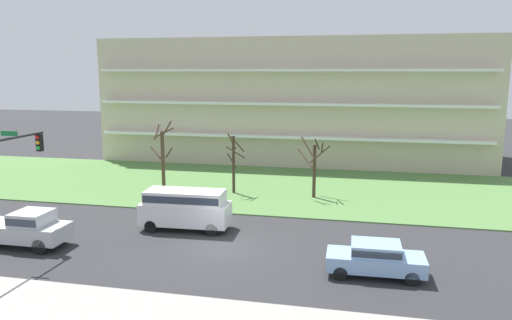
% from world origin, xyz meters
% --- Properties ---
extents(ground, '(160.00, 160.00, 0.00)m').
position_xyz_m(ground, '(0.00, 0.00, 0.00)').
color(ground, '#2D2D30').
extents(sidewalk_curb_near, '(80.00, 4.00, 0.15)m').
position_xyz_m(sidewalk_curb_near, '(0.00, -8.00, 0.07)').
color(sidewalk_curb_near, '#99968E').
rests_on(sidewalk_curb_near, ground).
extents(grass_lawn_strip, '(80.00, 16.00, 0.08)m').
position_xyz_m(grass_lawn_strip, '(0.00, 14.00, 0.04)').
color(grass_lawn_strip, '#547F42').
rests_on(grass_lawn_strip, ground).
extents(apartment_building, '(38.42, 14.79, 12.41)m').
position_xyz_m(apartment_building, '(0.00, 28.92, 6.20)').
color(apartment_building, beige).
rests_on(apartment_building, ground).
extents(tree_far_left, '(1.76, 1.90, 5.51)m').
position_xyz_m(tree_far_left, '(-7.78, 10.81, 2.78)').
color(tree_far_left, '#4C3828').
rests_on(tree_far_left, ground).
extents(tree_left, '(1.41, 1.10, 4.67)m').
position_xyz_m(tree_left, '(-2.29, 11.28, 2.49)').
color(tree_left, '#423023').
rests_on(tree_left, ground).
extents(tree_center, '(2.37, 2.38, 4.58)m').
position_xyz_m(tree_center, '(3.75, 11.28, 2.44)').
color(tree_center, '#423023').
rests_on(tree_center, ground).
extents(van_white_near_left, '(5.27, 2.20, 2.36)m').
position_xyz_m(van_white_near_left, '(-2.94, 2.50, 1.40)').
color(van_white_near_left, white).
rests_on(van_white_near_left, ground).
extents(sedan_blue_center_left, '(4.44, 1.89, 1.57)m').
position_xyz_m(sedan_blue_center_left, '(7.85, -2.00, 0.87)').
color(sedan_blue_center_left, '#8CB2E0').
rests_on(sedan_blue_center_left, ground).
extents(pickup_silver_center_right, '(5.41, 2.04, 1.95)m').
position_xyz_m(pickup_silver_center_right, '(-10.47, -2.00, 1.02)').
color(pickup_silver_center_right, '#B7BABF').
rests_on(pickup_silver_center_right, ground).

